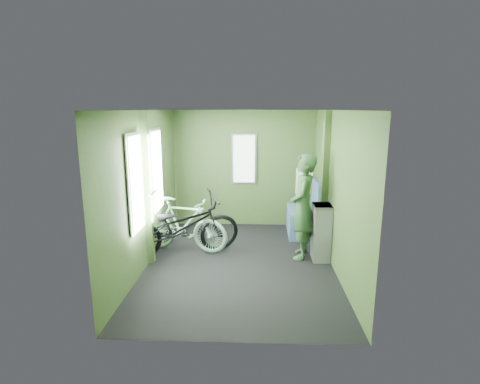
{
  "coord_description": "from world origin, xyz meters",
  "views": [
    {
      "loc": [
        0.23,
        -5.37,
        2.32
      ],
      "look_at": [
        0.0,
        0.1,
        1.1
      ],
      "focal_mm": 28.0,
      "sensor_mm": 36.0,
      "label": 1
    }
  ],
  "objects_px": {
    "passenger": "(303,207)",
    "waste_box": "(321,232)",
    "bench_seat": "(304,218)",
    "bicycle_black": "(182,256)",
    "bicycle_mint": "(184,251)"
  },
  "relations": [
    {
      "from": "bicycle_black",
      "to": "waste_box",
      "type": "relative_size",
      "value": 2.16
    },
    {
      "from": "bench_seat",
      "to": "bicycle_black",
      "type": "bearing_deg",
      "value": -148.68
    },
    {
      "from": "bench_seat",
      "to": "waste_box",
      "type": "bearing_deg",
      "value": -83.44
    },
    {
      "from": "passenger",
      "to": "bench_seat",
      "type": "bearing_deg",
      "value": -179.85
    },
    {
      "from": "passenger",
      "to": "waste_box",
      "type": "relative_size",
      "value": 1.87
    },
    {
      "from": "bicycle_black",
      "to": "passenger",
      "type": "distance_m",
      "value": 2.08
    },
    {
      "from": "waste_box",
      "to": "bicycle_mint",
      "type": "bearing_deg",
      "value": 173.16
    },
    {
      "from": "bicycle_mint",
      "to": "bench_seat",
      "type": "distance_m",
      "value": 2.33
    },
    {
      "from": "passenger",
      "to": "waste_box",
      "type": "bearing_deg",
      "value": 82.29
    },
    {
      "from": "bicycle_black",
      "to": "bicycle_mint",
      "type": "height_order",
      "value": "bicycle_black"
    },
    {
      "from": "bicycle_mint",
      "to": "passenger",
      "type": "bearing_deg",
      "value": -81.52
    },
    {
      "from": "bicycle_mint",
      "to": "passenger",
      "type": "relative_size",
      "value": 0.92
    },
    {
      "from": "bicycle_mint",
      "to": "waste_box",
      "type": "distance_m",
      "value": 2.27
    },
    {
      "from": "bicycle_black",
      "to": "waste_box",
      "type": "height_order",
      "value": "waste_box"
    },
    {
      "from": "bicycle_black",
      "to": "bicycle_mint",
      "type": "xyz_separation_m",
      "value": [
        -0.01,
        0.24,
        0.0
      ]
    }
  ]
}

